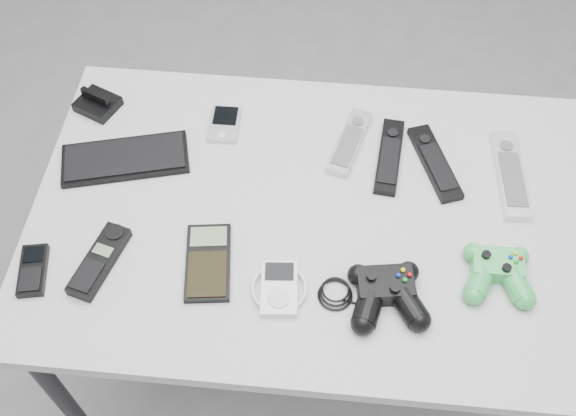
# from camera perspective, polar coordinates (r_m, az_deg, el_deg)

# --- Properties ---
(floor) EXTENTS (3.50, 3.50, 0.00)m
(floor) POSITION_cam_1_polar(r_m,az_deg,el_deg) (1.99, 1.35, -12.89)
(floor) COLOR slate
(floor) RESTS_ON ground
(desk) EXTENTS (1.12, 0.72, 0.75)m
(desk) POSITION_cam_1_polar(r_m,az_deg,el_deg) (1.38, 2.32, -1.93)
(desk) COLOR gray
(desk) RESTS_ON floor
(pda_keyboard) EXTENTS (0.28, 0.17, 0.02)m
(pda_keyboard) POSITION_cam_1_polar(r_m,az_deg,el_deg) (1.44, -13.62, 4.11)
(pda_keyboard) COLOR black
(pda_keyboard) RESTS_ON desk
(dock_bracket) EXTENTS (0.11, 0.10, 0.05)m
(dock_bracket) POSITION_cam_1_polar(r_m,az_deg,el_deg) (1.55, -15.90, 8.76)
(dock_bracket) COLOR black
(dock_bracket) RESTS_ON desk
(pda) EXTENTS (0.06, 0.10, 0.02)m
(pda) POSITION_cam_1_polar(r_m,az_deg,el_deg) (1.47, -5.40, 7.10)
(pda) COLOR #AEAFB6
(pda) RESTS_ON desk
(remote_silver_a) EXTENTS (0.09, 0.19, 0.02)m
(remote_silver_a) POSITION_cam_1_polar(r_m,az_deg,el_deg) (1.43, 5.25, 5.60)
(remote_silver_a) COLOR #AEAFB6
(remote_silver_a) RESTS_ON desk
(remote_black_a) EXTENTS (0.06, 0.20, 0.02)m
(remote_black_a) POSITION_cam_1_polar(r_m,az_deg,el_deg) (1.42, 8.58, 4.38)
(remote_black_a) COLOR black
(remote_black_a) RESTS_ON desk
(remote_black_b) EXTENTS (0.11, 0.20, 0.02)m
(remote_black_b) POSITION_cam_1_polar(r_m,az_deg,el_deg) (1.42, 12.32, 3.79)
(remote_black_b) COLOR black
(remote_black_b) RESTS_ON desk
(remote_silver_b) EXTENTS (0.06, 0.22, 0.02)m
(remote_silver_b) POSITION_cam_1_polar(r_m,az_deg,el_deg) (1.44, 18.30, 2.80)
(remote_silver_b) COLOR silver
(remote_silver_b) RESTS_ON desk
(mobile_phone) EXTENTS (0.07, 0.11, 0.02)m
(mobile_phone) POSITION_cam_1_polar(r_m,az_deg,el_deg) (1.33, -20.80, -4.93)
(mobile_phone) COLOR black
(mobile_phone) RESTS_ON desk
(cordless_handset) EXTENTS (0.09, 0.17, 0.02)m
(cordless_handset) POSITION_cam_1_polar(r_m,az_deg,el_deg) (1.30, -15.68, -4.33)
(cordless_handset) COLOR black
(cordless_handset) RESTS_ON desk
(calculator) EXTENTS (0.10, 0.17, 0.02)m
(calculator) POSITION_cam_1_polar(r_m,az_deg,el_deg) (1.26, -6.78, -4.57)
(calculator) COLOR black
(calculator) RESTS_ON desk
(mp3_player) EXTENTS (0.11, 0.12, 0.02)m
(mp3_player) POSITION_cam_1_polar(r_m,az_deg,el_deg) (1.23, -0.76, -6.78)
(mp3_player) COLOR silver
(mp3_player) RESTS_ON desk
(controller_black) EXTENTS (0.26, 0.19, 0.05)m
(controller_black) POSITION_cam_1_polar(r_m,az_deg,el_deg) (1.22, 8.35, -7.05)
(controller_black) COLOR black
(controller_black) RESTS_ON desk
(controller_green) EXTENTS (0.13, 0.14, 0.04)m
(controller_green) POSITION_cam_1_polar(r_m,az_deg,el_deg) (1.29, 17.34, -5.08)
(controller_green) COLOR green
(controller_green) RESTS_ON desk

